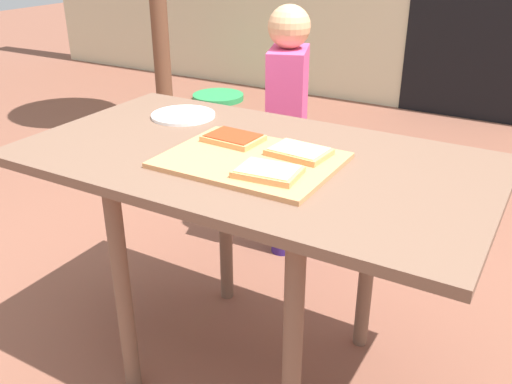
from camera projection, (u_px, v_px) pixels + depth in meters
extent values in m
plane|color=brown|center=(252.00, 362.00, 1.80)|extent=(16.00, 16.00, 0.00)
cube|color=brown|center=(252.00, 159.00, 1.49)|extent=(1.27, 0.71, 0.03)
cylinder|color=brown|center=(123.00, 291.00, 1.56)|extent=(0.05, 0.05, 0.69)
cylinder|color=brown|center=(292.00, 357.00, 1.32)|extent=(0.05, 0.05, 0.69)
cylinder|color=brown|center=(225.00, 215.00, 1.98)|extent=(0.05, 0.05, 0.69)
cylinder|color=brown|center=(368.00, 254.00, 1.74)|extent=(0.05, 0.05, 0.69)
cube|color=tan|center=(251.00, 160.00, 1.43)|extent=(0.44, 0.33, 0.01)
cube|color=#DF9D5B|center=(233.00, 138.00, 1.54)|extent=(0.16, 0.12, 0.02)
cube|color=#AF381A|center=(233.00, 135.00, 1.54)|extent=(0.14, 0.11, 0.00)
cube|color=#DF9D5B|center=(299.00, 152.00, 1.45)|extent=(0.16, 0.12, 0.02)
cube|color=#EBD78D|center=(299.00, 149.00, 1.44)|extent=(0.14, 0.11, 0.00)
cube|color=#DF9D5B|center=(268.00, 172.00, 1.33)|extent=(0.16, 0.12, 0.02)
cube|color=#EBD78D|center=(268.00, 169.00, 1.32)|extent=(0.15, 0.11, 0.00)
cylinder|color=white|center=(183.00, 115.00, 1.79)|extent=(0.20, 0.20, 0.01)
cylinder|color=navy|center=(287.00, 184.00, 2.43)|extent=(0.09, 0.09, 0.51)
cylinder|color=navy|center=(283.00, 198.00, 2.31)|extent=(0.09, 0.09, 0.51)
cube|color=#E54C8C|center=(288.00, 93.00, 2.19)|extent=(0.21, 0.27, 0.34)
sphere|color=#E7A978|center=(289.00, 27.00, 2.08)|extent=(0.16, 0.16, 0.16)
cylinder|color=green|center=(218.00, 97.00, 4.55)|extent=(0.41, 0.41, 0.04)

